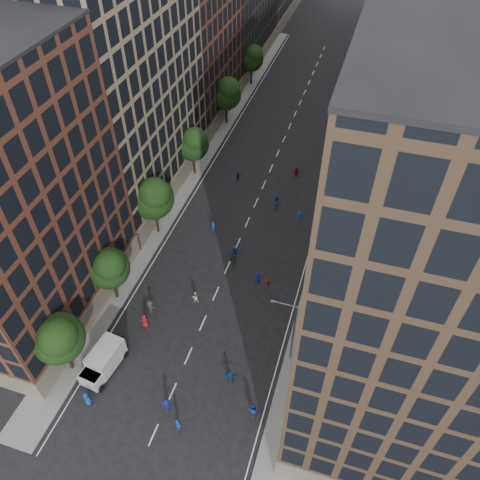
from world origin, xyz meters
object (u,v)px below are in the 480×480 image
at_px(cargo_van, 103,361).
at_px(skater_1, 178,425).
at_px(skater_2, 253,410).
at_px(streetlamp_far, 340,152).
at_px(skater_0, 87,399).
at_px(streetlamp_near, 292,330).

xyz_separation_m(cargo_van, skater_1, (9.88, -3.75, -0.61)).
xyz_separation_m(cargo_van, skater_2, (16.28, -0.20, -0.58)).
distance_m(streetlamp_far, skater_2, 40.48).
bearing_deg(streetlamp_far, skater_0, -112.07).
xyz_separation_m(skater_0, skater_2, (15.97, 3.79, 0.01)).
xyz_separation_m(skater_0, skater_1, (9.57, 0.24, -0.02)).
bearing_deg(skater_1, streetlamp_far, -86.83).
height_order(streetlamp_far, skater_2, streetlamp_far).
relative_size(skater_0, skater_1, 1.02).
bearing_deg(streetlamp_far, cargo_van, -114.40).
xyz_separation_m(streetlamp_near, skater_1, (-8.27, -10.76, -4.29)).
bearing_deg(skater_1, cargo_van, -6.89).
distance_m(cargo_van, skater_0, 4.04).
distance_m(streetlamp_near, skater_1, 14.23).
relative_size(skater_0, skater_2, 0.99).
bearing_deg(skater_0, cargo_van, -76.87).
height_order(skater_0, skater_1, skater_0).
bearing_deg(skater_1, skater_0, 15.31).
bearing_deg(skater_2, skater_0, 0.07).
xyz_separation_m(streetlamp_near, skater_0, (-17.84, -11.00, -4.27)).
distance_m(streetlamp_near, skater_0, 21.39).
distance_m(streetlamp_near, cargo_van, 19.80).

